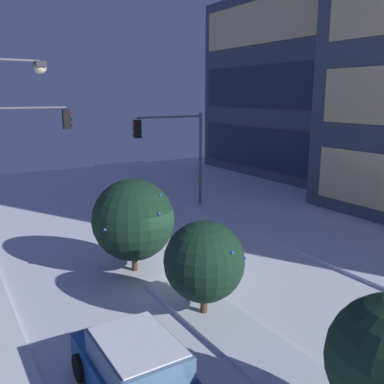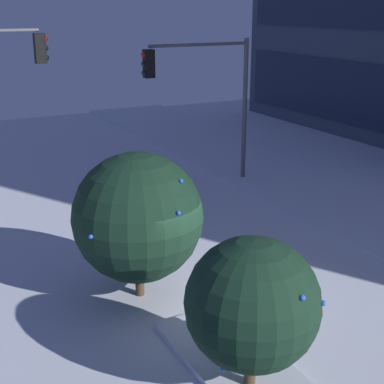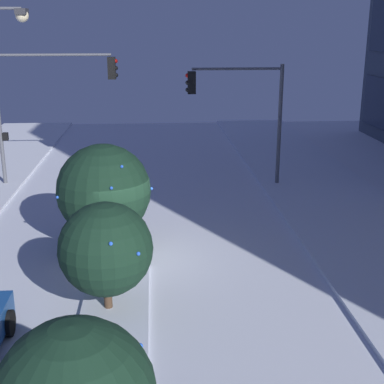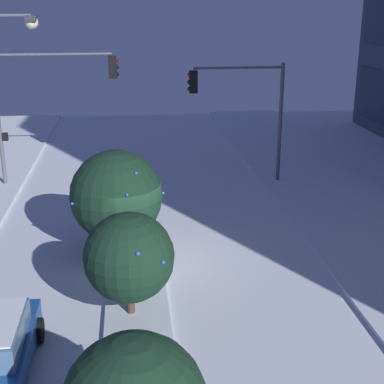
% 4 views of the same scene
% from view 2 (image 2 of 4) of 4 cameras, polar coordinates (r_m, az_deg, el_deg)
% --- Properties ---
extents(ground, '(52.00, 52.00, 0.00)m').
position_cam_2_polar(ground, '(14.29, 0.13, -10.68)').
color(ground, silver).
extents(traffic_light_corner_far_left, '(0.32, 4.49, 5.71)m').
position_cam_2_polar(traffic_light_corner_far_left, '(22.01, 1.29, 10.62)').
color(traffic_light_corner_far_left, '#565960').
rests_on(traffic_light_corner_far_left, ground).
extents(decorated_tree_left_of_median, '(2.48, 2.48, 3.06)m').
position_cam_2_polar(decorated_tree_left_of_median, '(10.44, 6.05, -11.07)').
color(decorated_tree_left_of_median, '#473323').
rests_on(decorated_tree_left_of_median, ground).
extents(decorated_tree_right_of_median, '(3.16, 3.22, 3.65)m').
position_cam_2_polar(decorated_tree_right_of_median, '(13.72, -5.45, -2.53)').
color(decorated_tree_right_of_median, '#473323').
rests_on(decorated_tree_right_of_median, ground).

